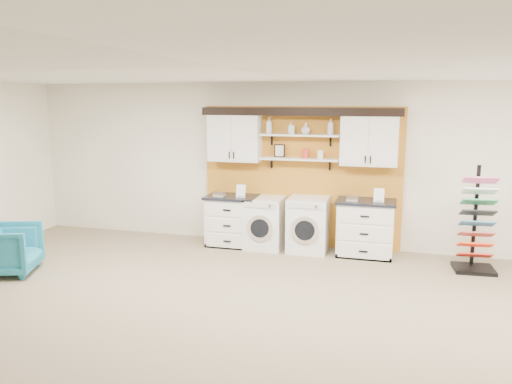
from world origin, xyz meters
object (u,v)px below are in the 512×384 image
(dryer, at_px, (308,224))
(base_cabinet_left, at_px, (233,220))
(armchair, at_px, (9,249))
(washer, at_px, (265,223))
(sample_rack, at_px, (476,237))
(base_cabinet_right, at_px, (365,228))

(dryer, bearing_deg, base_cabinet_left, 179.85)
(dryer, distance_m, armchair, 4.62)
(washer, distance_m, sample_rack, 3.31)
(base_cabinet_right, relative_size, washer, 1.07)
(washer, height_order, armchair, washer)
(washer, xyz_separation_m, dryer, (0.75, -0.00, 0.02))
(dryer, distance_m, sample_rack, 2.57)
(dryer, height_order, sample_rack, sample_rack)
(base_cabinet_right, bearing_deg, dryer, -179.79)
(dryer, relative_size, sample_rack, 0.58)
(base_cabinet_right, relative_size, armchair, 1.19)
(washer, bearing_deg, base_cabinet_left, 179.66)
(dryer, bearing_deg, washer, 180.00)
(dryer, height_order, armchair, dryer)
(washer, distance_m, dryer, 0.75)
(washer, distance_m, armchair, 3.98)
(base_cabinet_right, height_order, washer, base_cabinet_right)
(sample_rack, bearing_deg, base_cabinet_left, 171.55)
(sample_rack, xyz_separation_m, armchair, (-6.59, -1.92, -0.15))
(armchair, bearing_deg, base_cabinet_right, -85.45)
(sample_rack, bearing_deg, armchair, -167.50)
(base_cabinet_right, height_order, armchair, base_cabinet_right)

